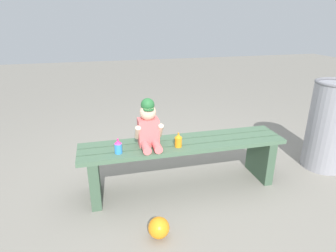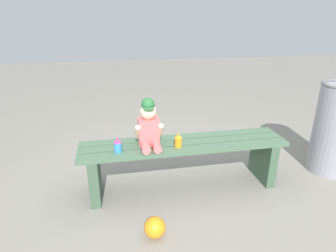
% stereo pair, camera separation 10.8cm
% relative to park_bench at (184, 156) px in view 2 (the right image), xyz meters
% --- Properties ---
extents(ground_plane, '(16.00, 16.00, 0.00)m').
position_rel_park_bench_xyz_m(ground_plane, '(0.00, 0.00, -0.31)').
color(ground_plane, gray).
extents(park_bench, '(1.78, 0.37, 0.45)m').
position_rel_park_bench_xyz_m(park_bench, '(0.00, 0.00, 0.00)').
color(park_bench, '#47664C').
rests_on(park_bench, ground_plane).
extents(child_figure, '(0.23, 0.27, 0.40)m').
position_rel_park_bench_xyz_m(child_figure, '(-0.30, 0.00, 0.31)').
color(child_figure, '#E56666').
rests_on(child_figure, park_bench).
extents(sippy_cup_left, '(0.06, 0.06, 0.12)m').
position_rel_park_bench_xyz_m(sippy_cup_left, '(-0.56, -0.08, 0.19)').
color(sippy_cup_left, '#338CE5').
rests_on(sippy_cup_left, park_bench).
extents(sippy_cup_right, '(0.06, 0.06, 0.12)m').
position_rel_park_bench_xyz_m(sippy_cup_right, '(-0.07, -0.08, 0.19)').
color(sippy_cup_right, orange).
rests_on(sippy_cup_right, park_bench).
extents(toy_ball, '(0.15, 0.15, 0.15)m').
position_rel_park_bench_xyz_m(toy_ball, '(-0.35, -0.58, -0.24)').
color(toy_ball, orange).
rests_on(toy_ball, ground_plane).
extents(trash_bin, '(0.42, 0.42, 0.90)m').
position_rel_park_bench_xyz_m(trash_bin, '(1.52, 0.02, 0.14)').
color(trash_bin, gray).
rests_on(trash_bin, ground_plane).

